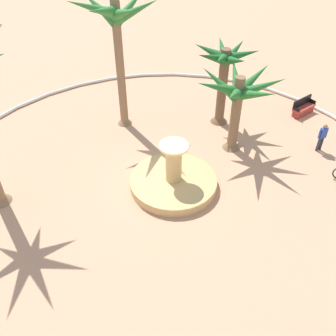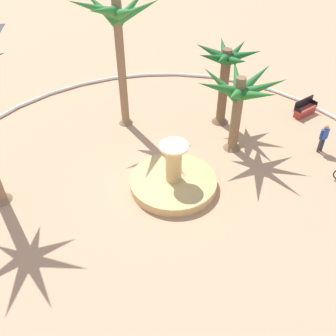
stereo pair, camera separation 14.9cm
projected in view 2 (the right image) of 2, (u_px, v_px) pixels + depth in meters
ground_plane at (166, 184)px, 17.61m from camera, size 80.00×80.00×0.00m
plaza_curb at (166, 182)px, 17.54m from camera, size 23.09×23.09×0.20m
fountain at (173, 181)px, 17.27m from camera, size 4.04×4.04×2.37m
palm_tree_by_curb at (225, 68)px, 19.61m from camera, size 3.53×3.54×4.63m
palm_tree_mid_plaza at (239, 95)px, 17.81m from camera, size 4.26×4.45×4.31m
palm_tree_far_side at (118, 27)px, 18.14m from camera, size 4.49×4.48×7.15m
bench_north at (305, 110)px, 22.13m from camera, size 1.21×1.64×1.00m
person_cyclist_helmet at (323, 137)px, 18.99m from camera, size 0.26×0.52×1.61m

